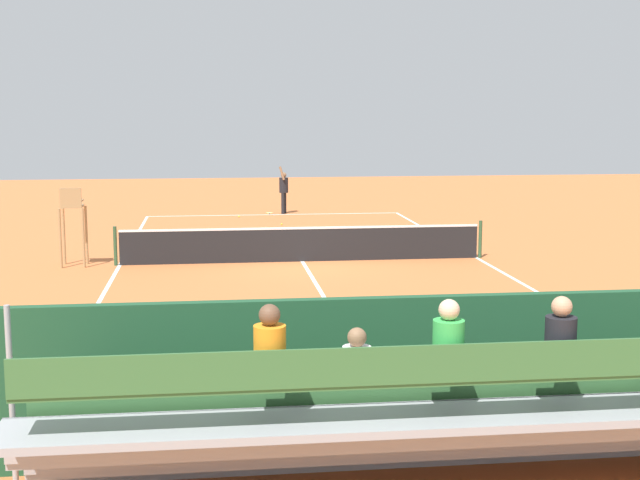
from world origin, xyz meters
The scene contains 12 objects.
ground_plane centered at (0.00, 0.00, 0.00)m, with size 60.00×60.00×0.00m, color #C66B38.
court_line_markings centered at (0.00, -0.04, 0.00)m, with size 10.10×22.20×0.01m.
tennis_net centered at (0.00, 0.00, 0.50)m, with size 10.30×0.10×1.07m.
backdrop_wall centered at (0.00, 14.00, 1.00)m, with size 18.00×0.16×2.00m, color #1E4C2D.
bleacher_stand centered at (0.00, 15.39, 0.98)m, with size 9.06×2.40×2.48m.
umpire_chair centered at (6.20, 0.00, 1.31)m, with size 0.67×0.67×2.14m.
courtside_bench centered at (-2.35, 13.27, 0.56)m, with size 1.80×0.40×0.93m.
equipment_bag centered at (-0.84, 13.40, 0.18)m, with size 0.90×0.36×0.36m, color black.
tennis_player centered at (-0.42, -11.33, 1.02)m, with size 0.47×0.55×1.93m.
tennis_racket centered at (0.15, -11.45, 0.01)m, with size 0.32×0.57×0.03m.
tennis_ball_near centered at (1.42, -10.30, 0.03)m, with size 0.07×0.07×0.07m, color #CCDB33.
tennis_ball_far centered at (-0.05, -7.80, 0.03)m, with size 0.07×0.07×0.07m, color #CCDB33.
Camera 1 is at (2.51, 24.25, 4.26)m, focal length 49.86 mm.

